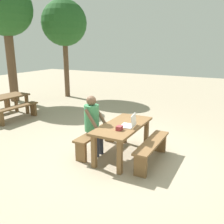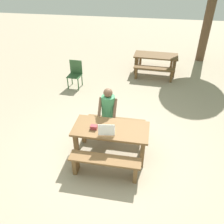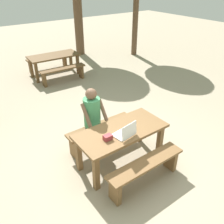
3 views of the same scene
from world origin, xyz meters
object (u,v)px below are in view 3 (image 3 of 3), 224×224
Objects in this scene: laptop at (126,133)px; picnic_table_mid at (54,58)px; picnic_table_front at (121,135)px; person_seated at (93,115)px; small_pouch at (108,137)px.

picnic_table_mid is (0.94, 5.01, -0.20)m from laptop.
picnic_table_front is 1.24× the size of person_seated.
picnic_table_front is 0.97× the size of picnic_table_mid.
person_seated reaches higher than picnic_table_mid.
picnic_table_mid is (0.88, 4.83, -0.01)m from picnic_table_front.
small_pouch is at bearing -103.18° from person_seated.
person_seated is (-0.19, 0.63, 0.17)m from picnic_table_front.
picnic_table_mid is at bearing 75.86° from small_pouch.
picnic_table_mid is (1.24, 4.92, -0.18)m from small_pouch.
person_seated is (-0.13, 0.82, -0.01)m from laptop.
picnic_table_front reaches higher than picnic_table_mid.
picnic_table_mid is at bearing -109.18° from laptop.
small_pouch reaches higher than picnic_table_front.
laptop is 0.83m from person_seated.
laptop is at bearing -80.91° from person_seated.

